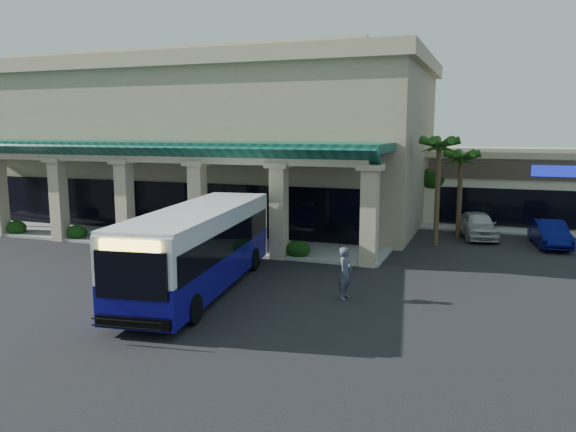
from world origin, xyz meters
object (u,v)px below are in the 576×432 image
at_px(car_silver, 478,225).
at_px(car_white, 550,234).
at_px(pedestrian, 345,273).
at_px(transit_bus, 200,249).

distance_m(car_silver, car_white, 3.97).
xyz_separation_m(pedestrian, car_white, (8.11, 13.11, -0.27)).
bearing_deg(pedestrian, car_silver, -6.73).
distance_m(transit_bus, car_silver, 18.21).
distance_m(pedestrian, car_white, 15.42).
relative_size(car_silver, car_white, 1.06).
distance_m(transit_bus, car_white, 19.65).
relative_size(transit_bus, car_white, 2.72).
height_order(transit_bus, pedestrian, transit_bus).
distance_m(pedestrian, car_silver, 14.98).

